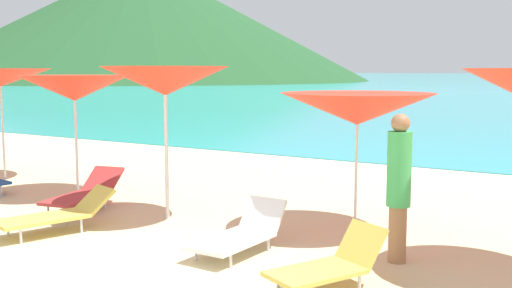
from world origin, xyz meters
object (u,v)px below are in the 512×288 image
at_px(lounge_chair_0, 330,264).
at_px(lounge_chair_8, 240,233).
at_px(umbrella_5, 357,109).
at_px(lounge_chair_5, 85,192).
at_px(umbrella_4, 165,81).
at_px(beachgoer_1, 399,183).
at_px(umbrella_3, 74,88).
at_px(umbrella_2, 0,78).
at_px(lounge_chair_9, 57,214).

bearing_deg(lounge_chair_0, lounge_chair_8, -176.71).
relative_size(umbrella_5, lounge_chair_5, 1.37).
bearing_deg(lounge_chair_8, umbrella_5, 67.39).
xyz_separation_m(umbrella_4, lounge_chair_8, (1.98, -0.90, -1.93)).
height_order(umbrella_5, lounge_chair_0, umbrella_5).
bearing_deg(beachgoer_1, lounge_chair_8, 6.46).
bearing_deg(umbrella_5, beachgoer_1, -48.01).
xyz_separation_m(umbrella_3, umbrella_5, (5.45, 0.39, -0.23)).
relative_size(lounge_chair_8, beachgoer_1, 0.82).
relative_size(lounge_chair_5, beachgoer_1, 0.95).
xyz_separation_m(umbrella_5, lounge_chair_8, (-0.83, -1.81, -1.54)).
distance_m(umbrella_5, lounge_chair_8, 2.52).
bearing_deg(umbrella_5, umbrella_3, -175.93).
bearing_deg(umbrella_3, beachgoer_1, -6.63).
height_order(lounge_chair_0, lounge_chair_8, lounge_chair_0).
height_order(umbrella_2, lounge_chair_0, umbrella_2).
height_order(lounge_chair_0, beachgoer_1, beachgoer_1).
relative_size(umbrella_5, lounge_chair_0, 1.68).
bearing_deg(lounge_chair_5, umbrella_2, 150.25).
bearing_deg(umbrella_3, lounge_chair_0, -18.46).
xyz_separation_m(lounge_chair_5, lounge_chair_8, (3.58, -0.65, -0.05)).
bearing_deg(umbrella_5, umbrella_4, -161.91).
height_order(umbrella_4, lounge_chair_9, umbrella_4).
relative_size(umbrella_2, lounge_chair_8, 1.58).
height_order(umbrella_2, lounge_chair_9, umbrella_2).
height_order(umbrella_3, lounge_chair_8, umbrella_3).
bearing_deg(umbrella_5, umbrella_2, -179.99).
distance_m(umbrella_4, lounge_chair_8, 2.90).
distance_m(lounge_chair_5, beachgoer_1, 5.48).
xyz_separation_m(lounge_chair_8, beachgoer_1, (1.86, 0.67, 0.74)).
bearing_deg(umbrella_2, umbrella_4, -9.73).
xyz_separation_m(umbrella_2, lounge_chair_0, (8.88, -2.45, -1.90)).
xyz_separation_m(umbrella_3, beachgoer_1, (6.47, -0.75, -1.03)).
distance_m(lounge_chair_5, lounge_chair_8, 3.64).
relative_size(umbrella_4, lounge_chair_0, 1.70).
bearing_deg(lounge_chair_9, lounge_chair_0, 17.28).
height_order(umbrella_3, umbrella_5, umbrella_3).
relative_size(umbrella_3, lounge_chair_0, 1.59).
relative_size(umbrella_2, beachgoer_1, 1.30).
bearing_deg(lounge_chair_0, umbrella_4, -178.02).
height_order(umbrella_4, umbrella_5, umbrella_4).
bearing_deg(lounge_chair_5, lounge_chair_0, -26.60).
distance_m(lounge_chair_5, lounge_chair_9, 1.47).
xyz_separation_m(lounge_chair_5, lounge_chair_9, (0.79, -1.25, -0.02)).
distance_m(umbrella_4, umbrella_5, 2.98).
distance_m(umbrella_4, lounge_chair_5, 2.48).
bearing_deg(umbrella_2, umbrella_5, 0.01).
distance_m(umbrella_3, umbrella_5, 5.46).
xyz_separation_m(lounge_chair_0, lounge_chair_9, (-4.36, 0.04, -0.01)).
xyz_separation_m(umbrella_2, umbrella_3, (2.71, -0.39, -0.17)).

